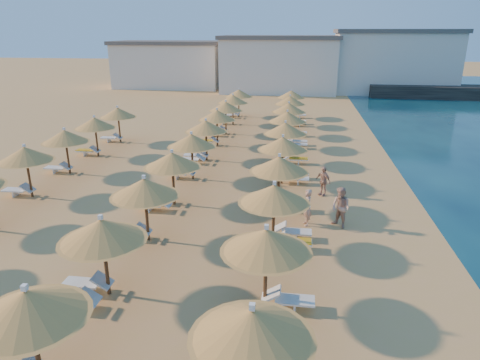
# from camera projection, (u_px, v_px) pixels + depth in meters

# --- Properties ---
(ground) EXTENTS (220.00, 220.00, 0.00)m
(ground) POSITION_uv_depth(u_px,v_px,m) (194.00, 242.00, 16.97)
(ground) COLOR tan
(ground) RESTS_ON ground
(hotel_blocks) EXTENTS (46.68, 11.50, 8.10)m
(hotel_blocks) POSITION_uv_depth(u_px,v_px,m) (285.00, 63.00, 58.41)
(hotel_blocks) COLOR silver
(hotel_blocks) RESTS_ON ground
(parasol_row_east) EXTENTS (2.71, 43.91, 2.74)m
(parasol_row_east) POSITION_uv_depth(u_px,v_px,m) (281.00, 154.00, 21.06)
(parasol_row_east) COLOR brown
(parasol_row_east) RESTS_ON ground
(parasol_row_west) EXTENTS (2.71, 43.91, 2.74)m
(parasol_row_west) POSITION_uv_depth(u_px,v_px,m) (183.00, 150.00, 21.70)
(parasol_row_west) COLOR brown
(parasol_row_west) RESTS_ON ground
(parasol_row_inland) EXTENTS (2.71, 25.18, 2.74)m
(parasol_row_inland) POSITION_uv_depth(u_px,v_px,m) (25.00, 155.00, 20.90)
(parasol_row_inland) COLOR brown
(parasol_row_inland) RESTS_ON ground
(loungers) EXTENTS (15.39, 41.77, 0.66)m
(loungers) POSITION_uv_depth(u_px,v_px,m) (196.00, 189.00, 21.74)
(loungers) COLOR white
(loungers) RESTS_ON ground
(beachgoer_b) EXTENTS (1.08, 1.08, 1.77)m
(beachgoer_b) POSITION_uv_depth(u_px,v_px,m) (341.00, 208.00, 18.03)
(beachgoer_b) COLOR tan
(beachgoer_b) RESTS_ON ground
(beachgoer_c) EXTENTS (0.91, 0.89, 1.54)m
(beachgoer_c) POSITION_uv_depth(u_px,v_px,m) (323.00, 181.00, 21.59)
(beachgoer_c) COLOR tan
(beachgoer_c) RESTS_ON ground
(beachgoer_a) EXTENTS (0.52, 0.67, 1.62)m
(beachgoer_a) POSITION_uv_depth(u_px,v_px,m) (307.00, 207.00, 18.24)
(beachgoer_a) COLOR tan
(beachgoer_a) RESTS_ON ground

